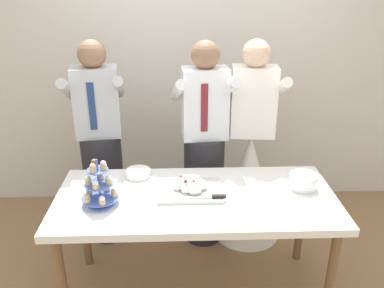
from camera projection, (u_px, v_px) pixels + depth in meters
rear_wall at (189, 51)px, 3.59m from camera, size 5.20×0.10×2.90m
dessert_table at (196, 206)px, 2.61m from camera, size 1.80×0.80×0.78m
cupcake_stand at (99, 188)px, 2.45m from camera, size 0.23×0.23×0.31m
main_cake_tray at (190, 187)px, 2.61m from camera, size 0.44×0.31×0.13m
plate_stack at (303, 181)px, 2.66m from camera, size 0.19×0.19×0.10m
round_cake at (138, 174)px, 2.80m from camera, size 0.24×0.24×0.06m
person_groom at (204, 157)px, 3.18m from camera, size 0.50×0.53×1.66m
person_bride at (249, 173)px, 3.29m from camera, size 0.56×0.56×1.66m
person_guest at (102, 155)px, 3.22m from camera, size 0.52×0.54×1.66m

